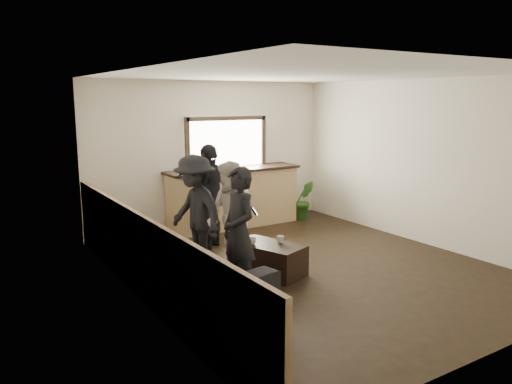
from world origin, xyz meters
TOP-DOWN VIEW (x-y plane):
  - ground at (0.00, 0.00)m, footprint 5.00×6.00m
  - room_shell at (-0.74, 0.00)m, footprint 5.01×6.01m
  - bar_counter at (0.30, 2.70)m, footprint 2.70×0.68m
  - sofa at (-1.82, 0.06)m, footprint 1.34×2.44m
  - coffee_table at (-0.62, 0.06)m, footprint 0.85×1.12m
  - cup_a at (-0.83, 0.19)m, footprint 0.17×0.17m
  - cup_b at (-0.44, 0.04)m, footprint 0.14×0.14m
  - potted_plant at (1.80, 2.41)m, footprint 0.53×0.46m
  - person_a at (-1.34, -0.32)m, footprint 0.47×0.60m
  - person_b at (-1.03, 0.43)m, footprint 0.66×0.82m
  - person_c at (-1.37, 0.88)m, footprint 0.76×1.16m
  - person_d at (-0.70, 1.70)m, footprint 1.09×0.89m

SIDE VIEW (x-z plane):
  - ground at x=0.00m, z-range -0.01..0.01m
  - coffee_table at x=-0.62m, z-range 0.00..0.44m
  - sofa at x=-1.82m, z-range 0.00..0.67m
  - potted_plant at x=1.80m, z-range 0.00..0.81m
  - cup_a at x=-0.83m, z-range 0.44..0.53m
  - cup_b at x=-0.44m, z-range 0.44..0.54m
  - bar_counter at x=0.30m, z-range -0.42..1.71m
  - person_b at x=-1.03m, z-range 0.00..1.60m
  - person_a at x=-1.34m, z-range 0.00..1.63m
  - person_c at x=-1.37m, z-range 0.00..1.68m
  - person_d at x=-0.70m, z-range 0.00..1.74m
  - room_shell at x=-0.74m, z-range 0.07..2.87m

